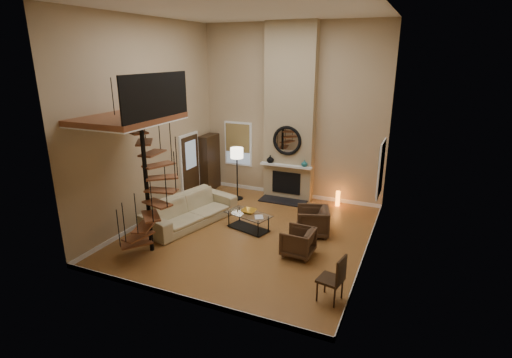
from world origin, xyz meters
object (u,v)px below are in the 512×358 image
at_px(hutch, 209,163).
at_px(coffee_table, 248,219).
at_px(sofa, 190,210).
at_px(accent_lamp, 338,198).
at_px(floor_lamp, 237,157).
at_px(side_chair, 335,277).
at_px(armchair_near, 315,221).
at_px(armchair_far, 301,242).

relative_size(hutch, coffee_table, 1.42).
bearing_deg(sofa, accent_lamp, -34.90).
bearing_deg(floor_lamp, side_chair, -46.00).
bearing_deg(sofa, side_chair, -99.27).
distance_m(coffee_table, floor_lamp, 2.64).
bearing_deg(sofa, armchair_near, -63.09).
distance_m(floor_lamp, accent_lamp, 3.43).
distance_m(sofa, floor_lamp, 2.51).
height_order(hutch, sofa, hutch).
height_order(accent_lamp, side_chair, side_chair).
distance_m(hutch, sofa, 3.04).
distance_m(armchair_near, floor_lamp, 3.59).
relative_size(armchair_near, armchair_far, 1.16).
distance_m(armchair_far, accent_lamp, 3.55).
relative_size(armchair_near, side_chair, 0.87).
height_order(armchair_far, coffee_table, armchair_far).
bearing_deg(side_chair, sofa, 155.61).
bearing_deg(coffee_table, side_chair, -39.02).
relative_size(armchair_far, coffee_table, 0.53).
xyz_separation_m(coffee_table, accent_lamp, (1.85, 2.67, -0.03)).
xyz_separation_m(armchair_far, accent_lamp, (0.10, 3.54, -0.10)).
relative_size(armchair_near, coffee_table, 0.61).
bearing_deg(coffee_table, hutch, 136.34).
relative_size(sofa, floor_lamp, 1.61).
height_order(sofa, accent_lamp, sofa).
relative_size(armchair_far, side_chair, 0.75).
bearing_deg(floor_lamp, accent_lamp, 11.94).
bearing_deg(armchair_near, armchair_far, -17.64).
bearing_deg(accent_lamp, sofa, -140.01).
distance_m(sofa, side_chair, 4.97).
bearing_deg(hutch, floor_lamp, -21.74).
height_order(hutch, side_chair, hutch).
bearing_deg(armchair_far, armchair_near, -178.23).
bearing_deg(hutch, side_chair, -41.34).
bearing_deg(side_chair, armchair_near, 112.15).
bearing_deg(side_chair, floor_lamp, 134.00).
xyz_separation_m(sofa, coffee_table, (1.66, 0.27, -0.11)).
relative_size(hutch, floor_lamp, 1.13).
relative_size(armchair_far, floor_lamp, 0.42).
bearing_deg(accent_lamp, coffee_table, -124.76).
xyz_separation_m(armchair_near, accent_lamp, (0.11, 2.23, -0.10)).
xyz_separation_m(hutch, coffee_table, (2.66, -2.54, -0.67)).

